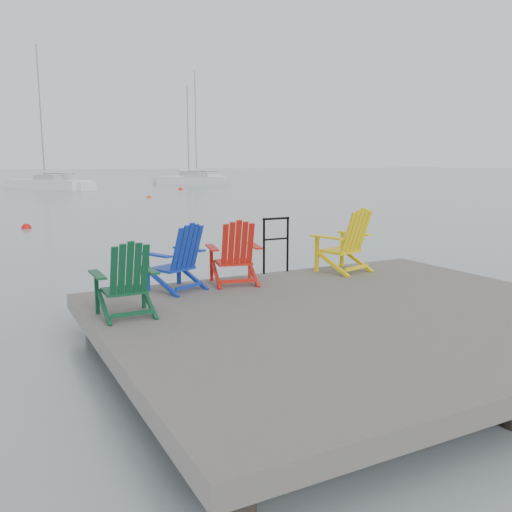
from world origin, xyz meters
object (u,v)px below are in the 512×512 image
sailboat_far (193,181)px  buoy_d (180,190)px  buoy_a (26,228)px  chair_red (235,252)px  chair_blue (178,257)px  sailboat_near (49,185)px  buoy_c (149,198)px  sailboat_mid (194,179)px  chair_yellow (346,240)px  handrail (276,240)px  chair_green (126,279)px

sailboat_far → buoy_d: (-5.17, -10.50, -0.36)m
buoy_a → chair_red: bearing=-82.7°
sailboat_far → chair_blue: bearing=-161.5°
sailboat_near → chair_red: bearing=-123.8°
buoy_c → sailboat_mid: bearing=62.8°
chair_yellow → buoy_a: 13.92m
handrail → sailboat_far: bearing=70.4°
handrail → chair_red: 1.07m
buoy_c → sailboat_far: bearing=61.6°
buoy_a → chair_yellow: bearing=-74.6°
handrail → buoy_a: handrail is taller
chair_blue → sailboat_near: 43.84m
sailboat_near → buoy_a: (-4.51, -30.32, -0.35)m
sailboat_far → buoy_c: size_ratio=31.68×
chair_blue → buoy_a: (-0.83, 13.36, -0.97)m
chair_blue → buoy_d: size_ratio=2.30×
chair_blue → sailboat_far: bearing=44.9°
chair_red → sailboat_far: bearing=82.7°
sailboat_near → buoy_d: bearing=-64.9°
chair_yellow → buoy_d: 38.44m
chair_red → sailboat_far: (17.68, 47.44, -0.62)m
chair_green → chair_yellow: bearing=14.0°
chair_yellow → buoy_d: chair_yellow is taller
chair_green → sailboat_mid: (22.14, 54.60, -0.59)m
chair_green → sailboat_near: size_ratio=0.07×
handrail → chair_red: chair_red is taller
buoy_a → buoy_d: size_ratio=0.83×
chair_red → sailboat_near: bearing=99.5°
sailboat_near → sailboat_mid: (17.49, 9.95, -0.00)m
chair_yellow → handrail: bearing=140.7°
chair_blue → chair_yellow: (2.86, -0.02, 0.05)m
sailboat_near → buoy_c: bearing=-105.3°
chair_yellow → buoy_a: bearing=91.0°
chair_red → buoy_c: bearing=89.0°
chair_yellow → sailboat_far: bearing=57.3°
chair_red → chair_green: bearing=-139.2°
handrail → sailboat_far: (16.72, 46.97, -0.69)m
chair_yellow → buoy_c: 28.26m
handrail → buoy_d: bearing=72.4°
handrail → chair_red: (-0.96, -0.47, -0.07)m
chair_green → buoy_a: chair_green is taller
buoy_d → sailboat_far: bearing=63.8°
sailboat_near → sailboat_mid: sailboat_mid is taller
chair_blue → chair_yellow: chair_yellow is taller
chair_yellow → sailboat_near: (0.81, 43.70, -0.67)m
chair_yellow → sailboat_mid: size_ratio=0.08×
handrail → chair_blue: chair_blue is taller
buoy_a → chair_green: bearing=-90.6°
sailboat_near → buoy_d: (9.70, -6.74, -0.35)m
chair_green → chair_blue: (0.97, 0.97, 0.02)m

